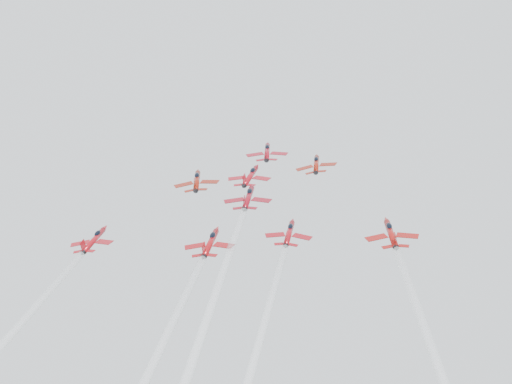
# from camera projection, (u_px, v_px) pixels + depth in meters

# --- Properties ---
(jet_lead) EXTENTS (10.07, 12.28, 9.67)m
(jet_lead) POSITION_uv_depth(u_px,v_px,m) (267.00, 152.00, 169.97)
(jet_lead) COLOR #A50F1F
(jet_row2_left) EXTENTS (10.09, 12.31, 9.70)m
(jet_row2_left) POSITION_uv_depth(u_px,v_px,m) (197.00, 180.00, 157.34)
(jet_row2_left) COLOR maroon
(jet_row2_center) EXTENTS (9.76, 11.90, 9.37)m
(jet_row2_center) POSITION_uv_depth(u_px,v_px,m) (250.00, 175.00, 156.70)
(jet_row2_center) COLOR #B2111D
(jet_row2_right) EXTENTS (9.28, 11.32, 8.91)m
(jet_row2_right) POSITION_uv_depth(u_px,v_px,m) (316.00, 164.00, 159.06)
(jet_row2_right) COLOR maroon
(jet_center) EXTENTS (9.94, 86.30, 67.58)m
(jet_center) POSITION_uv_depth(u_px,v_px,m) (200.00, 334.00, 101.67)
(jet_center) COLOR maroon
(jet_rear_right) EXTENTS (8.61, 74.69, 58.49)m
(jet_rear_right) POSITION_uv_depth(u_px,v_px,m) (259.00, 380.00, 90.56)
(jet_rear_right) COLOR #AC101A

